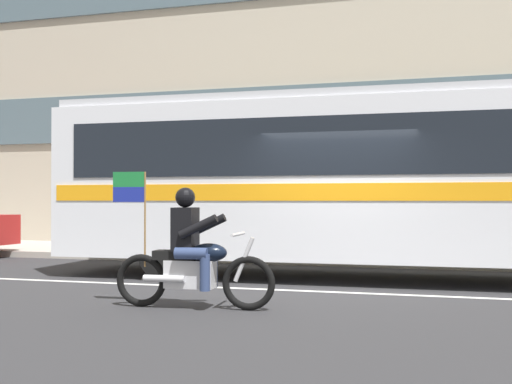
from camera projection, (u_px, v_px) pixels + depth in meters
The scene contains 7 objects.
ground_plane at pixel (338, 287), 10.67m from camera, with size 60.00×60.00×0.00m, color #2B2B2D.
sidewalk_curb at pixel (375, 256), 15.56m from camera, with size 28.00×3.80×0.15m, color #A39E93.
lane_center_stripe at pixel (332, 292), 10.10m from camera, with size 26.60×0.14×0.01m, color silver.
office_building_facade at pixel (384, 48), 17.81m from camera, with size 28.00×0.89×10.92m.
transit_bus at pixel (386, 172), 11.65m from camera, with size 11.77×2.76×3.22m.
motorcycle_with_rider at pixel (192, 257), 8.60m from camera, with size 2.19×0.64×1.78m.
fire_hydrant at pixel (440, 242), 13.77m from camera, with size 0.22×0.30×0.75m.
Camera 1 is at (1.81, -10.62, 1.41)m, focal length 46.69 mm.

